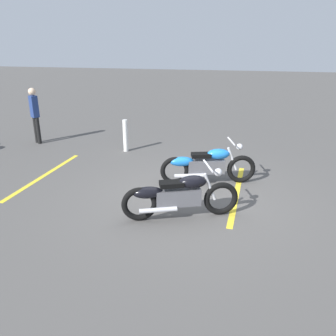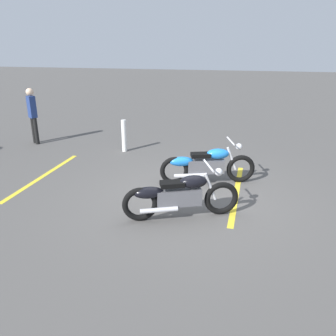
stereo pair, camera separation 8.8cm
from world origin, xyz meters
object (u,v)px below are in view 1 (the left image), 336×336
Objects in this scene: bollard_post at (125,136)px; motorcycle_bright_foreground at (206,165)px; motorcycle_dark_foreground at (178,195)px; bystander_near_row at (35,113)px.

motorcycle_bright_foreground is at bearing 142.13° from bollard_post.
motorcycle_dark_foreground is at bearing 120.63° from bollard_post.
bystander_near_row is (5.27, -4.03, 0.52)m from motorcycle_dark_foreground.
bollard_post is at bearing -59.84° from bystander_near_row.
bystander_near_row reaches higher than motorcycle_dark_foreground.
bystander_near_row reaches higher than motorcycle_bright_foreground.
bystander_near_row reaches higher than bollard_post.
motorcycle_dark_foreground is 1.21× the size of bystander_near_row.
bystander_near_row is 3.09m from bollard_post.
motorcycle_dark_foreground is at bearing -92.28° from bystander_near_row.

